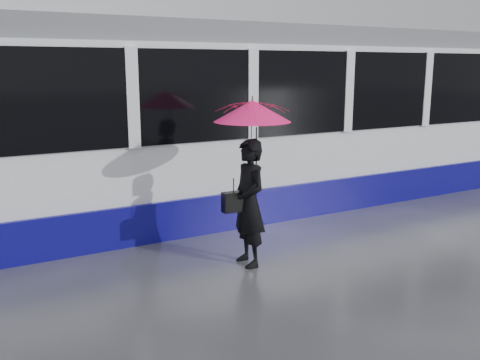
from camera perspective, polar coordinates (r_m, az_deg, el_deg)
ground at (r=7.51m, az=-1.03°, el=-8.60°), size 90.00×90.00×0.00m
rails at (r=9.67m, az=-8.14°, el=-3.91°), size 34.00×1.51×0.02m
tram at (r=8.79m, az=-23.15°, el=4.48°), size 26.00×2.56×3.35m
woman at (r=7.13m, az=0.94°, el=-2.47°), size 0.44×0.64×1.72m
umbrella at (r=6.97m, az=1.33°, el=5.76°), size 1.05×1.05×1.16m
handbag at (r=7.04m, az=-0.69°, el=-2.33°), size 0.31×0.15×0.45m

